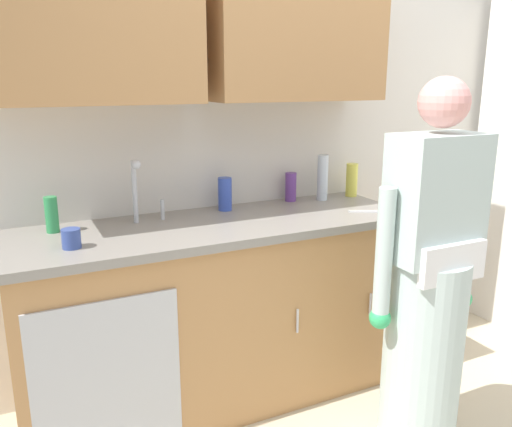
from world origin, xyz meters
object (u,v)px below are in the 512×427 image
at_px(person_at_sink, 427,301).
at_px(bottle_cleaner_spray, 323,178).
at_px(bottle_water_tall, 352,180).
at_px(bottle_water_short, 225,194).
at_px(knife_on_counter, 372,211).
at_px(bottle_dish_liquid, 291,187).
at_px(sink, 152,232).
at_px(bottle_soap, 52,215).
at_px(cup_by_sink, 71,239).

relative_size(person_at_sink, bottle_cleaner_spray, 6.31).
xyz_separation_m(bottle_water_tall, bottle_cleaner_spray, (-0.21, -0.01, 0.03)).
bearing_deg(bottle_water_short, knife_on_counter, -28.74).
distance_m(person_at_sink, bottle_cleaner_spray, 0.98).
bearing_deg(bottle_dish_liquid, sink, -165.13).
distance_m(bottle_cleaner_spray, bottle_dish_liquid, 0.19).
bearing_deg(bottle_cleaner_spray, bottle_soap, -179.00).
bearing_deg(bottle_water_short, person_at_sink, -59.56).
height_order(sink, person_at_sink, person_at_sink).
height_order(bottle_dish_liquid, knife_on_counter, bottle_dish_liquid).
height_order(bottle_cleaner_spray, cup_by_sink, bottle_cleaner_spray).
relative_size(person_at_sink, bottle_water_tall, 8.44).
distance_m(person_at_sink, cup_by_sink, 1.51).
bearing_deg(bottle_soap, bottle_water_short, 2.82).
bearing_deg(cup_by_sink, bottle_water_tall, 11.01).
height_order(bottle_water_short, cup_by_sink, bottle_water_short).
relative_size(bottle_soap, cup_by_sink, 2.02).
relative_size(sink, bottle_water_short, 2.90).
height_order(person_at_sink, bottle_water_short, person_at_sink).
bearing_deg(bottle_water_tall, sink, -171.60).
bearing_deg(bottle_water_short, sink, -156.83).
bearing_deg(bottle_soap, sink, -19.44).
relative_size(bottle_cleaner_spray, bottle_water_short, 1.49).
xyz_separation_m(person_at_sink, knife_on_counter, (0.13, 0.56, 0.25)).
height_order(bottle_soap, cup_by_sink, bottle_soap).
height_order(person_at_sink, bottle_soap, person_at_sink).
distance_m(sink, bottle_soap, 0.45).
height_order(person_at_sink, cup_by_sink, person_at_sink).
xyz_separation_m(cup_by_sink, knife_on_counter, (1.47, -0.05, -0.04)).
bearing_deg(sink, bottle_water_short, 23.17).
relative_size(bottle_water_tall, bottle_soap, 1.18).
height_order(person_at_sink, bottle_water_tall, person_at_sink).
xyz_separation_m(person_at_sink, bottle_water_short, (-0.54, 0.92, 0.33)).
bearing_deg(bottle_dish_liquid, bottle_cleaner_spray, -17.84).
distance_m(sink, cup_by_sink, 0.39).
xyz_separation_m(sink, cup_by_sink, (-0.37, -0.13, 0.05)).
height_order(bottle_water_tall, knife_on_counter, bottle_water_tall).
xyz_separation_m(sink, bottle_dish_liquid, (0.85, 0.23, 0.09)).
distance_m(bottle_water_tall, bottle_cleaner_spray, 0.21).
relative_size(bottle_soap, bottle_dish_liquid, 1.01).
height_order(person_at_sink, knife_on_counter, person_at_sink).
bearing_deg(bottle_water_short, bottle_dish_liquid, 5.36).
bearing_deg(bottle_water_tall, bottle_cleaner_spray, -176.88).
xyz_separation_m(bottle_cleaner_spray, bottle_water_short, (-0.59, 0.02, -0.04)).
height_order(person_at_sink, bottle_dish_liquid, person_at_sink).
bearing_deg(knife_on_counter, bottle_water_short, 178.10).
distance_m(bottle_water_short, bottle_soap, 0.85).
bearing_deg(bottle_water_tall, person_at_sink, -105.46).
xyz_separation_m(sink, bottle_cleaner_spray, (1.03, 0.17, 0.14)).
relative_size(bottle_water_short, bottle_dish_liquid, 1.08).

